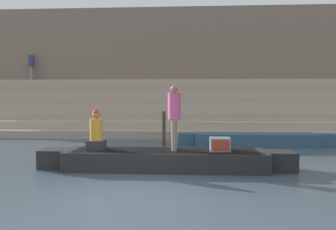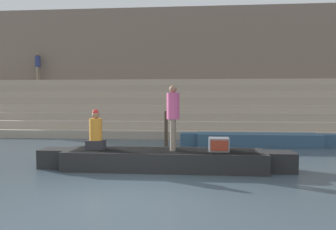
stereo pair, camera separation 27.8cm
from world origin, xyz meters
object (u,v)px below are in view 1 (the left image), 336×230
object	(u,v)px
moored_boat_shore	(255,139)
person_on_steps	(32,64)
rowboat_main	(165,159)
mooring_post	(164,129)
person_rowing	(96,133)
person_standing	(174,113)
tv_set	(220,144)

from	to	relation	value
moored_boat_shore	person_on_steps	size ratio (longest dim) A/B	3.50
moored_boat_shore	rowboat_main	bearing A→B (deg)	-125.97
moored_boat_shore	mooring_post	distance (m)	3.71
person_rowing	mooring_post	bearing A→B (deg)	59.55
person_on_steps	moored_boat_shore	bearing A→B (deg)	14.67
person_standing	person_rowing	world-z (taller)	person_standing
person_standing	mooring_post	bearing A→B (deg)	100.84
person_standing	person_rowing	bearing A→B (deg)	-177.24
person_rowing	person_on_steps	bearing A→B (deg)	112.76
person_standing	tv_set	world-z (taller)	person_standing
tv_set	person_on_steps	distance (m)	16.50
person_standing	tv_set	xyz separation A→B (m)	(1.24, -0.04, -0.84)
person_standing	person_rowing	xyz separation A→B (m)	(-2.16, 0.01, -0.58)
rowboat_main	person_rowing	bearing A→B (deg)	179.35
person_standing	mooring_post	distance (m)	4.33
moored_boat_shore	person_on_steps	distance (m)	15.23
person_rowing	tv_set	bearing A→B (deg)	-10.59
tv_set	moored_boat_shore	world-z (taller)	tv_set
person_rowing	tv_set	distance (m)	3.42
person_rowing	tv_set	world-z (taller)	person_rowing
person_rowing	moored_boat_shore	xyz separation A→B (m)	(5.25, 4.51, -0.70)
mooring_post	person_rowing	bearing A→B (deg)	-110.59
person_standing	person_on_steps	xyz separation A→B (m)	(-9.72, 11.82, 2.54)
rowboat_main	person_rowing	size ratio (longest dim) A/B	6.23
rowboat_main	mooring_post	bearing A→B (deg)	95.23
person_on_steps	tv_set	bearing A→B (deg)	-2.86
moored_boat_shore	person_on_steps	bearing A→B (deg)	150.52
person_rowing	person_on_steps	size ratio (longest dim) A/B	0.63
person_standing	person_rowing	distance (m)	2.24
person_rowing	mooring_post	world-z (taller)	person_rowing
rowboat_main	person_standing	xyz separation A→B (m)	(0.24, 0.04, 1.27)
person_standing	person_on_steps	distance (m)	15.51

